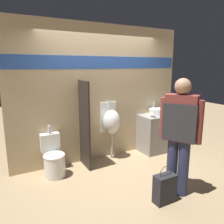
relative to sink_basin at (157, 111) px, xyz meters
The scene contains 10 objects.
ground_plane 1.59m from the sink_basin, 163.94° to the right, with size 16.00×16.00×0.00m, color #997F5B.
display_wall 1.36m from the sink_basin, 169.40° to the left, with size 3.67×0.07×2.70m.
sink_counter 0.49m from the sink_basin, 46.52° to the right, with size 0.95×0.52×0.83m.
sink_basin is the anchor object (origin of this frame).
cell_phone 0.29m from the sink_basin, 146.18° to the right, with size 0.07×0.14×0.01m.
divider_near_counter 1.76m from the sink_basin, behind, with size 0.03×0.49×1.65m.
urinal_near_counter 1.15m from the sink_basin, behind, with size 0.37×0.32×1.20m.
toilet 2.46m from the sink_basin, behind, with size 0.38×0.54×0.86m.
person_in_vest 1.78m from the sink_basin, 119.66° to the right, with size 0.43×0.54×1.74m.
shopping_bag 2.14m from the sink_basin, 126.30° to the right, with size 0.31×0.17×0.55m.
Camera 1 is at (-1.92, -3.36, 1.91)m, focal length 35.00 mm.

